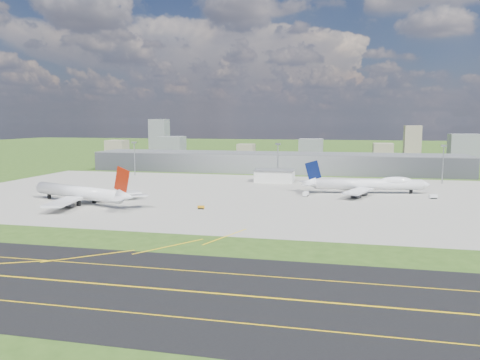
% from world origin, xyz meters
% --- Properties ---
extents(ground, '(1400.00, 1400.00, 0.00)m').
position_xyz_m(ground, '(0.00, 150.00, 0.00)').
color(ground, '#2F4D18').
rests_on(ground, ground).
extents(taxiway, '(1400.00, 60.00, 0.06)m').
position_xyz_m(taxiway, '(0.00, -110.00, 0.03)').
color(taxiway, black).
rests_on(taxiway, ground).
extents(apron, '(360.00, 190.00, 0.08)m').
position_xyz_m(apron, '(10.00, 40.00, 0.04)').
color(apron, '#9C998D').
rests_on(apron, ground).
extents(terminal, '(300.00, 42.00, 15.00)m').
position_xyz_m(terminal, '(0.00, 165.00, 7.50)').
color(terminal, gray).
rests_on(terminal, ground).
extents(ops_building, '(26.00, 16.00, 8.00)m').
position_xyz_m(ops_building, '(10.00, 100.00, 4.00)').
color(ops_building, silver).
rests_on(ops_building, ground).
extents(mast_west, '(3.50, 2.00, 25.90)m').
position_xyz_m(mast_west, '(-100.00, 115.00, 17.71)').
color(mast_west, gray).
rests_on(mast_west, ground).
extents(mast_center, '(3.50, 2.00, 25.90)m').
position_xyz_m(mast_center, '(10.00, 115.00, 17.71)').
color(mast_center, gray).
rests_on(mast_center, ground).
extents(mast_east, '(3.50, 2.00, 25.90)m').
position_xyz_m(mast_east, '(120.00, 115.00, 17.71)').
color(mast_east, gray).
rests_on(mast_east, ground).
extents(airliner_red_twin, '(72.08, 54.62, 20.56)m').
position_xyz_m(airliner_red_twin, '(-72.06, -5.73, 5.48)').
color(airliner_red_twin, silver).
rests_on(airliner_red_twin, ground).
extents(airliner_blue_quad, '(72.95, 56.58, 19.12)m').
position_xyz_m(airliner_blue_quad, '(69.94, 60.63, 5.31)').
color(airliner_blue_quad, silver).
rests_on(airliner_blue_quad, ground).
extents(tug_yellow, '(3.44, 2.32, 1.63)m').
position_xyz_m(tug_yellow, '(-9.40, -6.48, 0.86)').
color(tug_yellow, orange).
rests_on(tug_yellow, ground).
extents(van_white_near, '(2.93, 5.41, 2.62)m').
position_xyz_m(van_white_near, '(35.79, 42.40, 1.32)').
color(van_white_near, white).
rests_on(van_white_near, ground).
extents(van_white_far, '(4.66, 2.99, 2.26)m').
position_xyz_m(van_white_far, '(103.10, 48.81, 1.15)').
color(van_white_far, white).
rests_on(van_white_far, ground).
extents(bldg_far_w, '(24.00, 20.00, 18.00)m').
position_xyz_m(bldg_far_w, '(-220.00, 320.00, 9.00)').
color(bldg_far_w, gray).
rests_on(bldg_far_w, ground).
extents(bldg_w, '(28.00, 22.00, 24.00)m').
position_xyz_m(bldg_w, '(-140.00, 300.00, 12.00)').
color(bldg_w, slate).
rests_on(bldg_w, ground).
extents(bldg_cw, '(20.00, 18.00, 14.00)m').
position_xyz_m(bldg_cw, '(-60.00, 340.00, 7.00)').
color(bldg_cw, gray).
rests_on(bldg_cw, ground).
extents(bldg_c, '(26.00, 20.00, 22.00)m').
position_xyz_m(bldg_c, '(20.00, 310.00, 11.00)').
color(bldg_c, slate).
rests_on(bldg_c, ground).
extents(bldg_ce, '(22.00, 24.00, 16.00)m').
position_xyz_m(bldg_ce, '(100.00, 350.00, 8.00)').
color(bldg_ce, gray).
rests_on(bldg_ce, ground).
extents(bldg_e, '(30.00, 22.00, 28.00)m').
position_xyz_m(bldg_e, '(180.00, 320.00, 14.00)').
color(bldg_e, slate).
rests_on(bldg_e, ground).
extents(bldg_tall_w, '(22.00, 20.00, 44.00)m').
position_xyz_m(bldg_tall_w, '(-180.00, 360.00, 22.00)').
color(bldg_tall_w, slate).
rests_on(bldg_tall_w, ground).
extents(bldg_tall_e, '(20.00, 18.00, 36.00)m').
position_xyz_m(bldg_tall_e, '(140.00, 410.00, 18.00)').
color(bldg_tall_e, gray).
rests_on(bldg_tall_e, ground).
extents(tree_far_w, '(7.20, 7.20, 8.80)m').
position_xyz_m(tree_far_w, '(-200.00, 270.00, 5.18)').
color(tree_far_w, '#382314').
rests_on(tree_far_w, ground).
extents(tree_w, '(6.75, 6.75, 8.25)m').
position_xyz_m(tree_w, '(-110.00, 265.00, 4.86)').
color(tree_w, '#382314').
rests_on(tree_w, ground).
extents(tree_c, '(8.10, 8.10, 9.90)m').
position_xyz_m(tree_c, '(-20.00, 280.00, 5.84)').
color(tree_c, '#382314').
rests_on(tree_c, ground).
extents(tree_e, '(7.65, 7.65, 9.35)m').
position_xyz_m(tree_e, '(70.00, 275.00, 5.51)').
color(tree_e, '#382314').
rests_on(tree_e, ground).
extents(tree_far_e, '(6.30, 6.30, 7.70)m').
position_xyz_m(tree_far_e, '(160.00, 285.00, 4.53)').
color(tree_far_e, '#382314').
rests_on(tree_far_e, ground).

